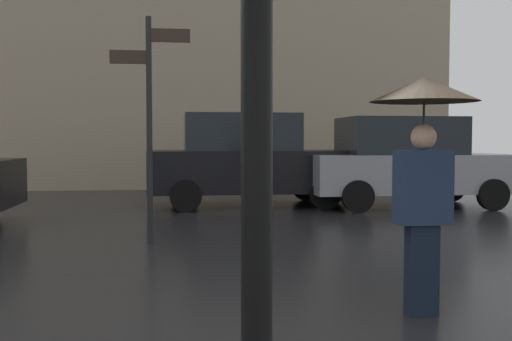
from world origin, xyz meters
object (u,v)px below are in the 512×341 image
pedestrian_with_umbrella (424,135)px  parked_car_right (248,160)px  street_signpost (150,107)px  parked_car_left (406,162)px

pedestrian_with_umbrella → parked_car_right: 8.29m
pedestrian_with_umbrella → parked_car_right: parked_car_right is taller
pedestrian_with_umbrella → parked_car_right: size_ratio=0.45×
pedestrian_with_umbrella → street_signpost: street_signpost is taller
parked_car_left → street_signpost: (-5.20, -3.93, 0.91)m
pedestrian_with_umbrella → parked_car_left: 8.21m
parked_car_left → parked_car_right: bearing=176.8°
parked_car_right → street_signpost: street_signpost is taller
street_signpost → pedestrian_with_umbrella: bearing=-58.2°
parked_car_right → street_signpost: size_ratio=1.40×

